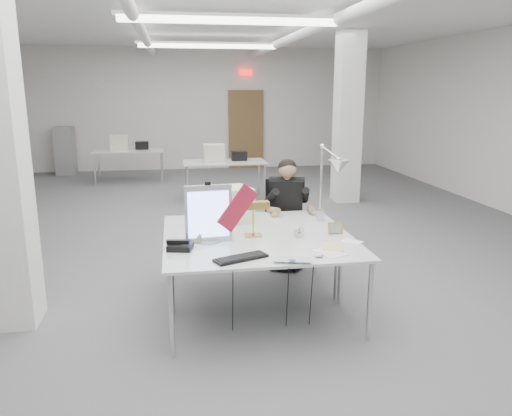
{
  "coord_description": "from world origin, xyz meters",
  "views": [
    {
      "loc": [
        -0.77,
        -6.65,
        2.15
      ],
      "look_at": [
        -0.0,
        -2.0,
        1.01
      ],
      "focal_mm": 35.0,
      "sensor_mm": 36.0,
      "label": 1
    }
  ],
  "objects_px": {
    "office_chair": "(286,221)",
    "beige_monitor": "(231,205)",
    "monitor": "(208,214)",
    "architect_lamp": "(328,181)",
    "laptop": "(292,262)",
    "desk_main": "(266,251)",
    "seated_person": "(287,196)",
    "desk_phone": "(180,247)",
    "bankers_lamp": "(253,219)"
  },
  "relations": [
    {
      "from": "desk_main",
      "to": "desk_phone",
      "type": "bearing_deg",
      "value": 170.74
    },
    {
      "from": "monitor",
      "to": "architect_lamp",
      "type": "relative_size",
      "value": 0.57
    },
    {
      "from": "laptop",
      "to": "bankers_lamp",
      "type": "distance_m",
      "value": 0.86
    },
    {
      "from": "office_chair",
      "to": "seated_person",
      "type": "distance_m",
      "value": 0.32
    },
    {
      "from": "monitor",
      "to": "desk_main",
      "type": "bearing_deg",
      "value": -37.09
    },
    {
      "from": "office_chair",
      "to": "seated_person",
      "type": "xyz_separation_m",
      "value": [
        0.0,
        -0.05,
        0.32
      ]
    },
    {
      "from": "seated_person",
      "to": "beige_monitor",
      "type": "relative_size",
      "value": 2.3
    },
    {
      "from": "beige_monitor",
      "to": "laptop",
      "type": "bearing_deg",
      "value": -94.54
    },
    {
      "from": "office_chair",
      "to": "beige_monitor",
      "type": "relative_size",
      "value": 2.96
    },
    {
      "from": "office_chair",
      "to": "beige_monitor",
      "type": "xyz_separation_m",
      "value": [
        -0.73,
        -0.56,
        0.36
      ]
    },
    {
      "from": "seated_person",
      "to": "bankers_lamp",
      "type": "relative_size",
      "value": 2.58
    },
    {
      "from": "desk_main",
      "to": "office_chair",
      "type": "xyz_separation_m",
      "value": [
        0.54,
        1.56,
        -0.16
      ]
    },
    {
      "from": "beige_monitor",
      "to": "architect_lamp",
      "type": "bearing_deg",
      "value": -38.68
    },
    {
      "from": "office_chair",
      "to": "beige_monitor",
      "type": "distance_m",
      "value": 0.99
    },
    {
      "from": "desk_phone",
      "to": "architect_lamp",
      "type": "xyz_separation_m",
      "value": [
        1.51,
        0.52,
        0.45
      ]
    },
    {
      "from": "bankers_lamp",
      "to": "desk_phone",
      "type": "bearing_deg",
      "value": -160.7
    },
    {
      "from": "bankers_lamp",
      "to": "architect_lamp",
      "type": "distance_m",
      "value": 0.89
    },
    {
      "from": "seated_person",
      "to": "architect_lamp",
      "type": "bearing_deg",
      "value": -61.29
    },
    {
      "from": "office_chair",
      "to": "monitor",
      "type": "bearing_deg",
      "value": -114.98
    },
    {
      "from": "laptop",
      "to": "seated_person",
      "type": "bearing_deg",
      "value": 92.39
    },
    {
      "from": "bankers_lamp",
      "to": "beige_monitor",
      "type": "relative_size",
      "value": 0.89
    },
    {
      "from": "monitor",
      "to": "office_chair",
      "type": "bearing_deg",
      "value": 46.41
    },
    {
      "from": "architect_lamp",
      "to": "seated_person",
      "type": "bearing_deg",
      "value": 117.67
    },
    {
      "from": "office_chair",
      "to": "monitor",
      "type": "xyz_separation_m",
      "value": [
        -1.02,
        -1.25,
        0.44
      ]
    },
    {
      "from": "office_chair",
      "to": "monitor",
      "type": "height_order",
      "value": "monitor"
    },
    {
      "from": "office_chair",
      "to": "architect_lamp",
      "type": "bearing_deg",
      "value": -62.05
    },
    {
      "from": "desk_main",
      "to": "office_chair",
      "type": "bearing_deg",
      "value": 70.95
    },
    {
      "from": "architect_lamp",
      "to": "laptop",
      "type": "bearing_deg",
      "value": -107.4
    },
    {
      "from": "desk_main",
      "to": "laptop",
      "type": "xyz_separation_m",
      "value": [
        0.15,
        -0.41,
        0.03
      ]
    },
    {
      "from": "desk_main",
      "to": "monitor",
      "type": "bearing_deg",
      "value": 147.37
    },
    {
      "from": "beige_monitor",
      "to": "office_chair",
      "type": "bearing_deg",
      "value": 19.27
    },
    {
      "from": "desk_main",
      "to": "seated_person",
      "type": "relative_size",
      "value": 2.0
    },
    {
      "from": "office_chair",
      "to": "laptop",
      "type": "relative_size",
      "value": 3.63
    },
    {
      "from": "desk_main",
      "to": "seated_person",
      "type": "distance_m",
      "value": 1.61
    },
    {
      "from": "seated_person",
      "to": "beige_monitor",
      "type": "height_order",
      "value": "seated_person"
    },
    {
      "from": "office_chair",
      "to": "desk_phone",
      "type": "height_order",
      "value": "office_chair"
    },
    {
      "from": "monitor",
      "to": "desk_phone",
      "type": "bearing_deg",
      "value": -149.76
    },
    {
      "from": "seated_person",
      "to": "desk_phone",
      "type": "bearing_deg",
      "value": -118.69
    },
    {
      "from": "monitor",
      "to": "bankers_lamp",
      "type": "relative_size",
      "value": 1.54
    },
    {
      "from": "laptop",
      "to": "desk_phone",
      "type": "distance_m",
      "value": 1.04
    },
    {
      "from": "beige_monitor",
      "to": "monitor",
      "type": "bearing_deg",
      "value": -130.66
    },
    {
      "from": "office_chair",
      "to": "architect_lamp",
      "type": "distance_m",
      "value": 1.15
    },
    {
      "from": "architect_lamp",
      "to": "desk_main",
      "type": "bearing_deg",
      "value": -126.89
    },
    {
      "from": "beige_monitor",
      "to": "architect_lamp",
      "type": "distance_m",
      "value": 1.06
    },
    {
      "from": "desk_main",
      "to": "architect_lamp",
      "type": "distance_m",
      "value": 1.11
    },
    {
      "from": "office_chair",
      "to": "beige_monitor",
      "type": "bearing_deg",
      "value": -128.43
    },
    {
      "from": "beige_monitor",
      "to": "desk_phone",
      "type": "bearing_deg",
      "value": -140.45
    },
    {
      "from": "architect_lamp",
      "to": "office_chair",
      "type": "bearing_deg",
      "value": 116.91
    },
    {
      "from": "laptop",
      "to": "beige_monitor",
      "type": "xyz_separation_m",
      "value": [
        -0.34,
        1.4,
        0.17
      ]
    },
    {
      "from": "monitor",
      "to": "desk_phone",
      "type": "relative_size",
      "value": 2.56
    }
  ]
}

